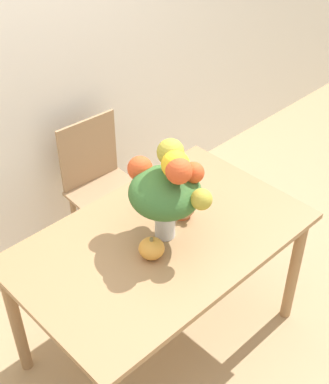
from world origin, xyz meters
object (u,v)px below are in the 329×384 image
(turkey_figurine, at_px, (183,210))
(dining_chair_near_window, at_px, (103,188))
(flower_vase, at_px, (167,188))
(pumpkin, at_px, (152,248))

(turkey_figurine, xyz_separation_m, dining_chair_near_window, (0.09, 0.77, -0.33))
(flower_vase, height_order, pumpkin, flower_vase)
(turkey_figurine, distance_m, dining_chair_near_window, 0.84)
(flower_vase, relative_size, turkey_figurine, 3.90)
(flower_vase, distance_m, pumpkin, 0.28)
(turkey_figurine, height_order, dining_chair_near_window, dining_chair_near_window)
(flower_vase, bearing_deg, turkey_figurine, 14.37)
(pumpkin, relative_size, dining_chair_near_window, 0.13)
(turkey_figurine, relative_size, dining_chair_near_window, 0.14)
(flower_vase, relative_size, dining_chair_near_window, 0.56)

